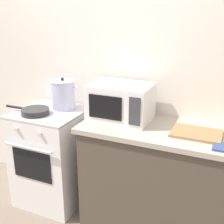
% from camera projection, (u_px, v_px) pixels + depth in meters
% --- Properties ---
extents(back_wall, '(4.40, 0.10, 2.50)m').
position_uv_depth(back_wall, '(131.00, 74.00, 2.61)').
color(back_wall, silver).
rests_on(back_wall, ground_plane).
extents(lower_cabinet_right, '(1.64, 0.56, 0.88)m').
position_uv_depth(lower_cabinet_right, '(184.00, 187.00, 2.35)').
color(lower_cabinet_right, '#4C4238').
rests_on(lower_cabinet_right, ground_plane).
extents(countertop_right, '(1.70, 0.60, 0.04)m').
position_uv_depth(countertop_right, '(189.00, 135.00, 2.20)').
color(countertop_right, '#ADA393').
rests_on(countertop_right, lower_cabinet_right).
extents(stove, '(0.60, 0.64, 0.92)m').
position_uv_depth(stove, '(53.00, 156.00, 2.80)').
color(stove, white).
rests_on(stove, ground_plane).
extents(stock_pot, '(0.31, 0.22, 0.29)m').
position_uv_depth(stock_pot, '(63.00, 95.00, 2.68)').
color(stock_pot, silver).
rests_on(stock_pot, stove).
extents(frying_pan, '(0.44, 0.24, 0.05)m').
position_uv_depth(frying_pan, '(35.00, 111.00, 2.57)').
color(frying_pan, '#28282B').
rests_on(frying_pan, stove).
extents(microwave, '(0.50, 0.37, 0.30)m').
position_uv_depth(microwave, '(121.00, 102.00, 2.41)').
color(microwave, white).
rests_on(microwave, countertop_right).
extents(cutting_board, '(0.36, 0.26, 0.02)m').
position_uv_depth(cutting_board, '(196.00, 133.00, 2.15)').
color(cutting_board, '#997047').
rests_on(cutting_board, countertop_right).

